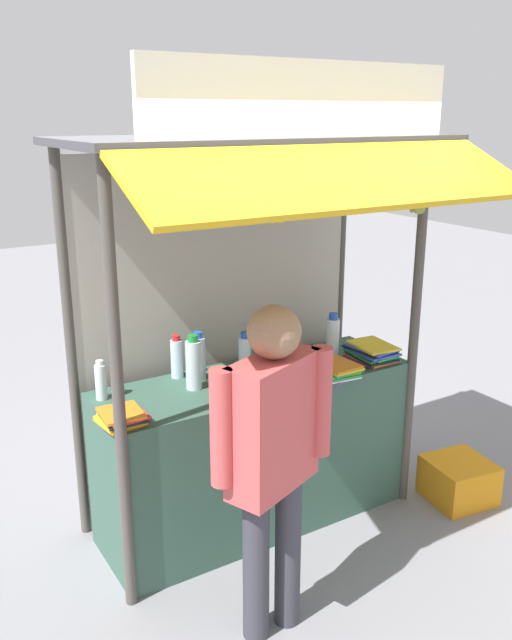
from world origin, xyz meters
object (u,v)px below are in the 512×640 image
magazine_stack_center (122,417)px  banana_bunch_leftmost (277,209)px  banana_bunch_inner_right (418,199)px  vendor_person (273,446)px  water_bottle_right (177,358)px  banana_bunch_inner_left (363,198)px  magazine_stack_back_right (372,352)px  water_bottle_rear_center (193,364)px  plastic_crate (459,480)px  water_bottle_mid_right (101,381)px  water_bottle_left (199,357)px  water_bottle_back_left (245,355)px  water_bottle_mid_left (332,338)px  magazine_stack_far_left (333,368)px

magazine_stack_center → banana_bunch_leftmost: size_ratio=0.94×
banana_bunch_inner_right → vendor_person: banana_bunch_inner_right is taller
water_bottle_right → banana_bunch_inner_left: size_ratio=0.99×
magazine_stack_back_right → banana_bunch_inner_left: bearing=-143.1°
water_bottle_rear_center → magazine_stack_center: (-0.51, -0.21, -0.12)m
banana_bunch_inner_right → plastic_crate: (0.44, -0.10, -1.85)m
water_bottle_mid_right → water_bottle_left: bearing=-2.2°
water_bottle_right → water_bottle_back_left: water_bottle_back_left is taller
magazine_stack_back_right → banana_bunch_leftmost: 1.36m
vendor_person → plastic_crate: 1.92m
banana_bunch_leftmost → vendor_person: (-0.30, -0.43, -1.00)m
vendor_person → magazine_stack_back_right: bearing=9.0°
water_bottle_mid_left → banana_bunch_inner_left: 1.02m
water_bottle_back_left → plastic_crate: water_bottle_back_left is taller
water_bottle_rear_center → banana_bunch_inner_right: bearing=-20.3°
water_bottle_back_left → banana_bunch_inner_left: bearing=-46.4°
water_bottle_right → vendor_person: (-0.03, -1.08, -0.08)m
water_bottle_back_left → magazine_stack_center: (-0.85, -0.23, -0.09)m
water_bottle_left → magazine_stack_center: 0.68m
water_bottle_left → banana_bunch_inner_right: size_ratio=0.98×
banana_bunch_leftmost → water_bottle_back_left: bearing=78.9°
water_bottle_left → water_bottle_rear_center: bearing=-128.5°
water_bottle_right → water_bottle_mid_left: bearing=-13.6°
water_bottle_mid_left → magazine_stack_center: bearing=-172.9°
water_bottle_back_left → magazine_stack_back_right: (0.81, -0.20, -0.07)m
banana_bunch_inner_left → water_bottle_mid_right: bearing=155.9°
water_bottle_left → magazine_stack_back_right: size_ratio=0.89×
water_bottle_mid_right → banana_bunch_inner_right: 2.01m
water_bottle_left → banana_bunch_inner_left: 1.29m
water_bottle_rear_center → magazine_stack_center: size_ratio=1.24×
magazine_stack_back_right → banana_bunch_inner_right: banana_bunch_inner_right is taller
magazine_stack_back_right → banana_bunch_leftmost: (-0.90, -0.27, 0.99)m
water_bottle_back_left → magazine_stack_far_left: (0.46, -0.26, -0.09)m
water_bottle_right → banana_bunch_leftmost: bearing=-67.9°
magazine_stack_back_right → water_bottle_mid_left: bearing=143.8°
water_bottle_right → magazine_stack_center: (-0.50, -0.41, -0.09)m
water_bottle_back_left → plastic_crate: size_ratio=0.69×
water_bottle_left → vendor_person: size_ratio=0.17×
banana_bunch_inner_right → plastic_crate: 1.90m
water_bottle_mid_left → water_bottle_back_left: bearing=175.0°
magazine_stack_far_left → plastic_crate: 1.24m
vendor_person → plastic_crate: size_ratio=4.28×
water_bottle_right → water_bottle_mid_right: bearing=-171.4°
water_bottle_back_left → vendor_person: vendor_person is taller
magazine_stack_center → magazine_stack_far_left: bearing=-1.2°
water_bottle_mid_right → banana_bunch_leftmost: bearing=-37.5°
magazine_stack_far_left → water_bottle_mid_right: bearing=164.1°
magazine_stack_back_right → magazine_stack_center: bearing=-178.8°
magazine_stack_far_left → banana_bunch_leftmost: size_ratio=1.22×
water_bottle_rear_center → banana_bunch_leftmost: 1.03m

